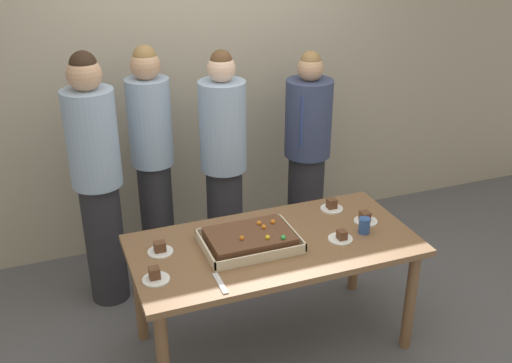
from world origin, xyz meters
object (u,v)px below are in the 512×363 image
Objects in this scene: plated_slice_near_left at (365,219)px; drink_cup_nearest at (364,226)px; plated_slice_far_left at (332,206)px; person_serving_front at (224,165)px; sheet_cake at (250,240)px; person_green_shirt_behind at (153,160)px; cake_server_utensil at (220,283)px; person_back_corner at (97,178)px; person_striped_tie_right at (307,152)px; plated_slice_near_right at (341,237)px; plated_slice_far_right at (155,276)px; plated_slice_center_front at (160,249)px; party_table at (274,256)px.

drink_cup_nearest is at bearing -123.53° from plated_slice_near_left.
plated_slice_far_left is 0.85m from person_serving_front.
person_green_shirt_behind is at bearing 107.96° from sheet_cake.
plated_slice_far_left is 1.11m from cake_server_utensil.
person_back_corner is at bearing 156.68° from plated_slice_far_left.
plated_slice_far_left is at bearing 26.39° from person_striped_tie_right.
sheet_cake is 1.13m from person_green_shirt_behind.
plated_slice_near_left is 1.00× the size of plated_slice_far_left.
plated_slice_near_right is at bearing 12.36° from cake_server_utensil.
person_striped_tie_right reaches higher than plated_slice_far_right.
cake_server_utensil is at bearing -19.47° from person_back_corner.
plated_slice_far_right is at bearing -107.80° from plated_slice_center_front.
person_green_shirt_behind reaches higher than drink_cup_nearest.
sheet_cake is at bearing 0.03° from person_striped_tie_right.
drink_cup_nearest is at bearing 8.73° from plated_slice_near_right.
plated_slice_far_left is at bearing 17.28° from plated_slice_far_right.
person_back_corner reaches higher than plated_slice_far_left.
plated_slice_far_left is 0.09× the size of person_striped_tie_right.
plated_slice_near_left is (0.64, 0.03, 0.11)m from party_table.
drink_cup_nearest reaches higher than plated_slice_center_front.
plated_slice_near_left is 1.02m from person_striped_tie_right.
plated_slice_center_front is at bearing 168.68° from party_table.
party_table is 0.42m from plated_slice_near_right.
drink_cup_nearest is at bearing 24.08° from person_green_shirt_behind.
plated_slice_near_left is at bearing 29.26° from person_green_shirt_behind.
plated_slice_far_left is (0.13, 0.38, 0.00)m from plated_slice_near_right.
plated_slice_near_left and plated_slice_center_front have the same top height.
plated_slice_far_left is 0.81m from person_striped_tie_right.
person_back_corner is (-1.43, 0.62, 0.17)m from plated_slice_far_left.
plated_slice_far_right is 1.28m from person_serving_front.
plated_slice_center_front is 0.09× the size of person_striped_tie_right.
plated_slice_far_right reaches higher than party_table.
cake_server_utensil is at bearing -15.43° from person_green_shirt_behind.
sheet_cake is at bearing -12.23° from plated_slice_center_front.
drink_cup_nearest is (0.04, -0.35, 0.03)m from plated_slice_far_left.
person_back_corner reaches higher than person_green_shirt_behind.
person_serving_front reaches higher than plated_slice_center_front.
drink_cup_nearest is at bearing -8.80° from party_table.
person_serving_front is at bearing 54.90° from plated_slice_far_right.
drink_cup_nearest is at bearing -10.16° from plated_slice_center_front.
sheet_cake is 1.34m from person_striped_tie_right.
cake_server_utensil is at bearing -163.08° from plated_slice_near_left.
person_serving_front reaches higher than sheet_cake.
person_green_shirt_behind is at bearing 132.00° from drink_cup_nearest.
person_serving_front is 0.75m from person_striped_tie_right.
plated_slice_far_right is (-0.75, -0.13, 0.11)m from party_table.
person_serving_front is 0.89m from person_back_corner.
plated_slice_far_right is at bearing -26.82° from person_serving_front.
sheet_cake is at bearing 0.05° from person_serving_front.
plated_slice_far_left is (0.52, 0.26, 0.11)m from party_table.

